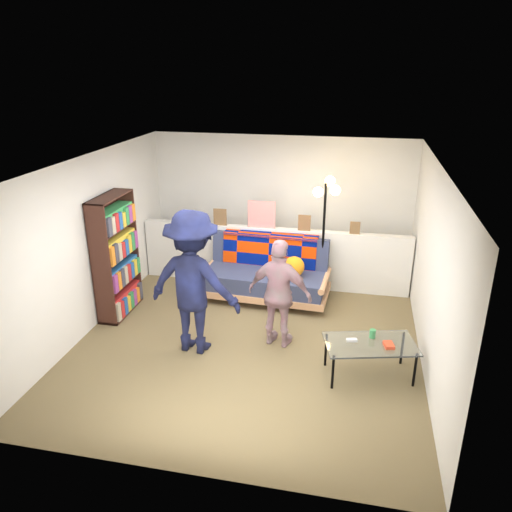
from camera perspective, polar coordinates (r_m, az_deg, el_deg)
The scene contains 10 objects.
ground at distance 6.96m, azimuth -0.69°, elevation -9.27°, with size 5.00×5.00×0.00m, color brown.
room_shell at distance 6.71m, azimuth 0.13°, elevation 5.16°, with size 4.60×5.05×2.45m.
half_wall_ledge at distance 8.33m, azimuth 1.99°, elevation -0.08°, with size 4.45×0.15×1.00m, color silver.
ledge_decor at distance 8.12m, azimuth 0.45°, elevation 4.44°, with size 2.97×0.02×0.45m.
futon_sofa at distance 7.91m, azimuth 1.26°, elevation -2.04°, with size 2.04×1.06×0.86m.
bookshelf at distance 7.56m, azimuth -15.71°, elevation -0.43°, with size 0.30×0.90×1.80m.
coffee_table at distance 6.14m, azimuth 12.99°, elevation -9.92°, with size 1.17×0.83×0.55m.
floor_lamp at distance 7.69m, azimuth 7.97°, elevation 4.77°, with size 0.41×0.36×1.94m.
person_left at distance 6.34m, azimuth -7.18°, elevation -3.03°, with size 1.22×0.70×1.89m, color black.
person_right at distance 6.48m, azimuth 2.73°, elevation -4.35°, with size 0.86×0.36×1.47m, color pink.
Camera 1 is at (1.32, -5.83, 3.55)m, focal length 35.00 mm.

